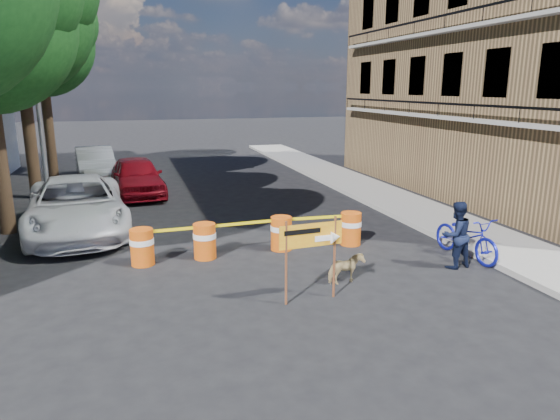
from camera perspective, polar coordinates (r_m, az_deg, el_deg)
ground at (r=10.40m, az=2.47°, el=-10.07°), size 120.00×120.00×0.00m
sidewalk_east at (r=18.13m, az=14.90°, el=0.18°), size 2.40×40.00×0.15m
apartment_building at (r=22.82m, az=26.23°, el=16.99°), size 8.00×16.00×12.00m
tree_mid_b at (r=21.42m, az=-27.81°, el=19.05°), size 5.67×5.40×9.62m
tree_far at (r=26.30m, az=-25.65°, el=16.92°), size 5.04×4.80×8.84m
streetlamp at (r=18.68m, az=-25.96°, el=13.00°), size 1.25×0.18×8.00m
barrel_far_left at (r=12.56m, az=-15.49°, el=-4.01°), size 0.58×0.58×0.90m
barrel_mid_left at (r=12.71m, az=-8.60°, el=-3.44°), size 0.58×0.58×0.90m
barrel_mid_right at (r=13.22m, az=0.16°, el=-2.59°), size 0.58×0.58×0.90m
barrel_far_right at (r=13.79m, az=8.09°, el=-2.04°), size 0.58×0.58×0.90m
detour_sign at (r=9.93m, az=4.43°, el=-3.55°), size 1.34×0.26×1.72m
pedestrian at (r=12.55m, az=19.48°, el=-2.69°), size 0.86×0.70×1.62m
bicycle at (r=13.29m, az=20.70°, el=-0.78°), size 0.87×1.20×2.13m
dog at (r=11.11m, az=7.54°, el=-6.69°), size 0.85×0.50×0.68m
suv_white at (r=15.85m, az=-22.24°, el=0.43°), size 3.25×6.11×1.64m
sedan_red at (r=20.67m, az=-16.02°, el=3.72°), size 2.26×4.67×1.54m
sedan_silver at (r=24.96m, az=-20.37°, el=5.01°), size 2.18×4.73×1.50m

